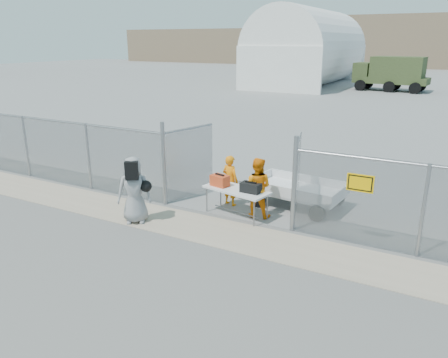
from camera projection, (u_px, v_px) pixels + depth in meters
The scene contains 13 objects.
ground at pixel (185, 244), 10.54m from camera, with size 160.00×160.00×0.00m, color #585858.
tarmac_inside at pixel (405, 87), 45.76m from camera, with size 160.00×80.00×0.01m, color gray.
dirt_strip at pixel (206, 229), 11.38m from camera, with size 44.00×1.60×0.01m, color tan.
chain_link_fence at pixel (224, 179), 11.89m from camera, with size 40.00×0.20×2.20m, color gray, non-canonical shape.
quonset_hangar at pixel (309, 47), 47.39m from camera, with size 9.00×18.00×8.00m, color white, non-canonical shape.
folding_table at pixel (236, 202), 12.16m from camera, with size 1.86×0.78×0.79m, color silver, non-canonical shape.
orange_bag at pixel (220, 181), 12.26m from camera, with size 0.49×0.33×0.31m, color #DA471E.
black_duffel at pixel (251, 188), 11.75m from camera, with size 0.54×0.32×0.26m, color black.
security_worker_left at pixel (230, 180), 12.86m from camera, with size 0.56×0.37×1.52m, color orange.
security_worker_right at pixel (257, 188), 11.99m from camera, with size 0.82×0.64×1.69m, color orange.
visitor at pixel (134, 190), 11.59m from camera, with size 0.89×0.58×1.82m, color gray.
utility_trailer at pixel (298, 193), 12.86m from camera, with size 3.41×1.75×0.83m, color silver, non-canonical shape.
military_truck at pixel (391, 74), 41.78m from camera, with size 6.78×2.50×3.23m, color #3C4B25, non-canonical shape.
Camera 1 is at (5.38, -7.97, 4.71)m, focal length 35.00 mm.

